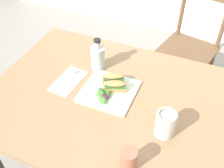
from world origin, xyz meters
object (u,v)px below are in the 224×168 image
at_px(sandwich_half_front, 115,86).
at_px(cup_extra_side, 129,159).
at_px(chair_wooden_far, 189,48).
at_px(plate_lunch, 109,91).
at_px(bottle_cold_brew, 98,59).
at_px(mason_jar_iced_tea, 165,124).
at_px(fork_on_napkin, 70,79).
at_px(dining_table, 118,116).
at_px(sandwich_half_back, 113,78).

distance_m(sandwich_half_front, cup_extra_side, 0.42).
distance_m(chair_wooden_far, plate_lunch, 1.06).
xyz_separation_m(plate_lunch, sandwich_half_front, (0.03, 0.02, 0.03)).
distance_m(chair_wooden_far, bottle_cold_brew, 0.99).
distance_m(chair_wooden_far, mason_jar_iced_tea, 1.18).
bearing_deg(plate_lunch, chair_wooden_far, 74.77).
distance_m(fork_on_napkin, cup_extra_side, 0.58).
bearing_deg(cup_extra_side, plate_lunch, 123.65).
height_order(chair_wooden_far, cup_extra_side, chair_wooden_far).
distance_m(sandwich_half_front, fork_on_napkin, 0.25).
bearing_deg(dining_table, cup_extra_side, -61.88).
bearing_deg(chair_wooden_far, cup_extra_side, -91.51).
bearing_deg(mason_jar_iced_tea, fork_on_napkin, 164.74).
bearing_deg(sandwich_half_back, mason_jar_iced_tea, -32.53).
xyz_separation_m(dining_table, bottle_cold_brew, (-0.19, 0.19, 0.18)).
distance_m(chair_wooden_far, sandwich_half_front, 1.05).
height_order(chair_wooden_far, fork_on_napkin, chair_wooden_far).
bearing_deg(fork_on_napkin, chair_wooden_far, 63.26).
height_order(sandwich_half_front, cup_extra_side, cup_extra_side).
xyz_separation_m(chair_wooden_far, sandwich_half_front, (-0.24, -0.97, 0.33)).
bearing_deg(chair_wooden_far, mason_jar_iced_tea, -87.45).
relative_size(plate_lunch, sandwich_half_back, 2.25).
bearing_deg(dining_table, fork_on_napkin, 171.97).
bearing_deg(cup_extra_side, mason_jar_iced_tea, 67.89).
bearing_deg(cup_extra_side, bottle_cold_brew, 125.80).
distance_m(sandwich_half_back, cup_extra_side, 0.48).
bearing_deg(fork_on_napkin, sandwich_half_back, 14.52).
xyz_separation_m(sandwich_half_front, mason_jar_iced_tea, (0.29, -0.16, 0.02)).
bearing_deg(cup_extra_side, sandwich_half_front, 119.46).
height_order(plate_lunch, sandwich_half_back, sandwich_half_back).
bearing_deg(fork_on_napkin, bottle_cold_brew, 57.26).
distance_m(dining_table, cup_extra_side, 0.40).
distance_m(dining_table, sandwich_half_front, 0.17).
distance_m(dining_table, bottle_cold_brew, 0.33).
xyz_separation_m(plate_lunch, fork_on_napkin, (-0.22, 0.01, 0.00)).
distance_m(dining_table, sandwich_half_back, 0.20).
xyz_separation_m(dining_table, chair_wooden_far, (0.20, 1.02, -0.17)).
relative_size(dining_table, plate_lunch, 4.95).
distance_m(plate_lunch, sandwich_half_back, 0.07).
distance_m(mason_jar_iced_tea, cup_extra_side, 0.23).
bearing_deg(fork_on_napkin, sandwich_half_front, 1.85).
relative_size(dining_table, bottle_cold_brew, 7.02).
xyz_separation_m(dining_table, fork_on_napkin, (-0.29, 0.04, 0.12)).
xyz_separation_m(fork_on_napkin, bottle_cold_brew, (0.09, 0.15, 0.06)).
distance_m(plate_lunch, cup_extra_side, 0.42).
height_order(dining_table, bottle_cold_brew, bottle_cold_brew).
bearing_deg(sandwich_half_front, cup_extra_side, -60.54).
xyz_separation_m(mason_jar_iced_tea, cup_extra_side, (-0.09, -0.21, -0.01)).
height_order(sandwich_half_back, cup_extra_side, cup_extra_side).
relative_size(sandwich_half_back, mason_jar_iced_tea, 0.94).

